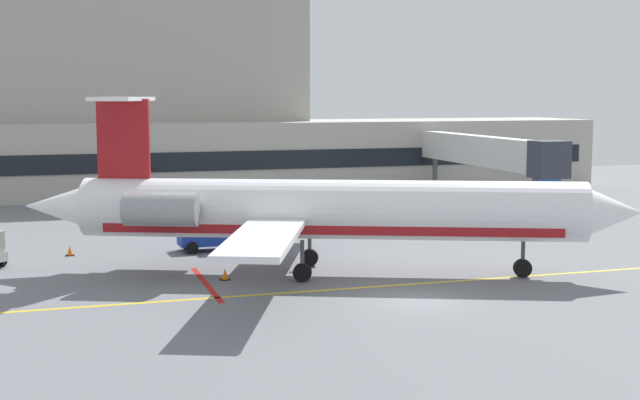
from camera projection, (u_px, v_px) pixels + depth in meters
The scene contains 10 objects.
ground at pixel (417, 302), 37.75m from camera, with size 120.00×120.00×0.11m.
terminal_building at pixel (166, 117), 79.12m from camera, with size 79.75×11.40×20.17m.
jet_bridge_west at pixel (488, 152), 69.66m from camera, with size 2.40×21.54×5.73m.
regional_jet at pixel (319, 210), 43.12m from camera, with size 29.67×22.07×8.84m.
baggage_tug at pixel (219, 234), 50.09m from camera, with size 3.90×2.03×2.10m.
belt_loader at pixel (540, 194), 69.20m from camera, with size 4.18×2.73×2.28m.
fuel_tank at pixel (384, 195), 67.21m from camera, with size 6.20×2.66×2.19m.
safety_cone_alpha at pixel (70, 251), 48.39m from camera, with size 0.47×0.47×0.55m.
safety_cone_bravo at pixel (270, 245), 50.31m from camera, with size 0.47×0.47×0.55m.
safety_cone_charlie at pixel (225, 275), 42.06m from camera, with size 0.47×0.47×0.55m.
Camera 1 is at (-14.98, -34.03, 8.95)m, focal length 48.60 mm.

